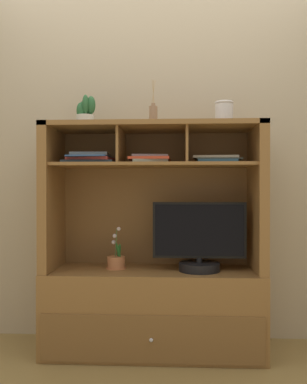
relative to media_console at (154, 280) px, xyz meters
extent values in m
cube|color=olive|center=(0.00, -0.01, -0.47)|extent=(6.00, 6.00, 0.02)
cube|color=tan|center=(0.00, 0.26, 0.94)|extent=(6.00, 0.02, 2.80)
cube|color=brown|center=(0.00, -0.01, -0.19)|extent=(1.39, 0.48, 0.53)
cube|color=brown|center=(0.00, -0.26, -0.29)|extent=(1.33, 0.01, 0.28)
sphere|color=silver|center=(0.00, -0.27, -0.29)|extent=(0.02, 0.02, 0.02)
cube|color=brown|center=(-0.66, -0.01, 0.54)|extent=(0.06, 0.45, 0.94)
cube|color=brown|center=(0.66, -0.01, 0.54)|extent=(0.06, 0.45, 0.94)
cube|color=brown|center=(0.00, 0.21, 0.52)|extent=(1.33, 0.02, 0.91)
cube|color=brown|center=(0.00, -0.01, 0.99)|extent=(1.39, 0.45, 0.03)
cube|color=brown|center=(0.00, -0.01, 0.75)|extent=(1.27, 0.41, 0.02)
cube|color=brown|center=(-0.21, -0.01, 0.87)|extent=(0.02, 0.39, 0.22)
cube|color=brown|center=(0.21, -0.01, 0.87)|extent=(0.02, 0.39, 0.22)
cylinder|color=black|center=(0.29, -0.04, 0.10)|extent=(0.26, 0.26, 0.05)
cylinder|color=black|center=(0.29, -0.04, 0.14)|extent=(0.04, 0.04, 0.03)
cube|color=black|center=(0.29, -0.04, 0.33)|extent=(0.59, 0.03, 0.35)
cube|color=black|center=(0.29, -0.06, 0.33)|extent=(0.56, 0.00, 0.32)
cylinder|color=#BB7145|center=(-0.25, 0.01, 0.11)|extent=(0.11, 0.11, 0.08)
cylinder|color=#BB7145|center=(-0.25, 0.01, 0.08)|extent=(0.13, 0.13, 0.01)
cylinder|color=#4C6B38|center=(-0.25, 0.01, 0.24)|extent=(0.02, 0.01, 0.18)
sphere|color=silver|center=(-0.27, 0.03, 0.24)|extent=(0.03, 0.03, 0.03)
sphere|color=silver|center=(-0.25, 0.00, 0.29)|extent=(0.03, 0.03, 0.03)
sphere|color=silver|center=(-0.23, 0.00, 0.33)|extent=(0.03, 0.03, 0.03)
ellipsoid|color=#266429|center=(-0.23, 0.00, 0.18)|extent=(0.05, 0.06, 0.13)
ellipsoid|color=#266429|center=(-0.23, 0.02, 0.18)|extent=(0.04, 0.05, 0.11)
cube|color=#263541|center=(-0.41, -0.05, 0.77)|extent=(0.32, 0.25, 0.02)
cube|color=#B13B34|center=(-0.40, -0.05, 0.78)|extent=(0.30, 0.25, 0.02)
cube|color=navy|center=(-0.40, -0.05, 0.80)|extent=(0.26, 0.32, 0.01)
cube|color=slate|center=(-0.40, -0.05, 0.81)|extent=(0.24, 0.21, 0.02)
cube|color=gray|center=(-0.02, -0.04, 0.77)|extent=(0.24, 0.32, 0.02)
cube|color=#AC3821|center=(-0.02, -0.05, 0.78)|extent=(0.26, 0.31, 0.02)
cube|color=gray|center=(-0.03, -0.04, 0.80)|extent=(0.25, 0.22, 0.02)
cube|color=#2F5977|center=(0.41, 0.02, 0.77)|extent=(0.27, 0.32, 0.02)
cube|color=#3D443C|center=(0.42, 0.01, 0.78)|extent=(0.29, 0.23, 0.01)
cube|color=beige|center=(0.40, 0.02, 0.80)|extent=(0.30, 0.24, 0.02)
cylinder|color=#926E52|center=(0.00, -0.04, 1.06)|extent=(0.05, 0.05, 0.11)
cylinder|color=#926E52|center=(0.00, -0.04, 1.13)|extent=(0.02, 0.02, 0.02)
cylinder|color=tan|center=(0.00, -0.04, 1.20)|extent=(0.00, 0.02, 0.17)
cylinder|color=tan|center=(0.00, -0.03, 1.20)|extent=(0.03, 0.00, 0.17)
cylinder|color=tan|center=(0.00, -0.04, 1.20)|extent=(0.00, 0.02, 0.17)
cylinder|color=tan|center=(0.00, -0.04, 1.20)|extent=(0.02, 0.00, 0.17)
cylinder|color=beige|center=(-0.45, 0.02, 1.04)|extent=(0.12, 0.12, 0.07)
cylinder|color=beige|center=(-0.45, 0.02, 1.01)|extent=(0.14, 0.14, 0.01)
ellipsoid|color=#275A30|center=(-0.41, 0.01, 1.14)|extent=(0.06, 0.06, 0.12)
ellipsoid|color=#275A30|center=(-0.44, 0.05, 1.10)|extent=(0.05, 0.07, 0.11)
ellipsoid|color=#275A30|center=(-0.47, 0.04, 1.13)|extent=(0.06, 0.04, 0.08)
ellipsoid|color=#275A30|center=(-0.48, 0.00, 1.11)|extent=(0.05, 0.06, 0.10)
ellipsoid|color=#275A30|center=(-0.44, 0.00, 1.14)|extent=(0.04, 0.06, 0.13)
cylinder|color=silver|center=(0.45, -0.03, 1.07)|extent=(0.11, 0.11, 0.12)
torus|color=silver|center=(0.45, -0.03, 1.14)|extent=(0.12, 0.12, 0.02)
camera|label=1|loc=(0.14, -2.70, 0.59)|focal=39.09mm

